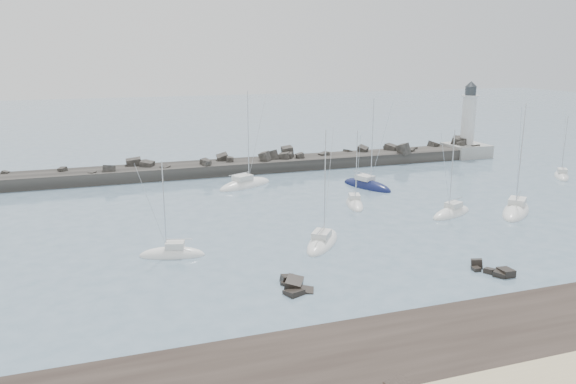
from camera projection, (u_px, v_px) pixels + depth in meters
The scene contains 14 objects.
ground at pixel (301, 249), 56.15m from camera, with size 400.00×400.00×0.00m, color slate.
rock_shelf at pixel (420, 360), 35.99m from camera, with size 140.00×12.25×1.92m.
rock_cluster_near at pixel (294, 287), 46.84m from camera, with size 2.78×3.91×1.64m.
rock_cluster_far at pixel (494, 272), 50.01m from camera, with size 2.67×3.95×1.50m.
breakwater at pixel (175, 174), 88.66m from camera, with size 115.00×7.03×5.32m.
lighthouse at pixel (467, 140), 104.98m from camera, with size 7.00×7.00×14.60m.
sailboat_3 at pixel (245, 185), 82.05m from camera, with size 9.69×6.79×14.81m.
sailboat_4 at pixel (172, 255), 54.21m from camera, with size 6.61×3.55×10.19m.
sailboat_5 at pixel (355, 204), 71.97m from camera, with size 3.91×6.91×10.56m.
sailboat_6 at pixel (322, 243), 57.58m from camera, with size 6.82×7.89×12.65m.
sailboat_7 at pixel (367, 186), 81.65m from camera, with size 5.64×9.26×13.98m.
sailboat_8 at pixel (451, 214), 67.86m from camera, with size 7.37×4.82×11.35m.
sailboat_9 at pixel (516, 212), 68.70m from camera, with size 8.71×8.23×14.48m.
sailboat_10 at pixel (561, 176), 87.94m from camera, with size 5.47×6.32×10.36m.
Camera 1 is at (-18.35, -49.79, 19.29)m, focal length 35.00 mm.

